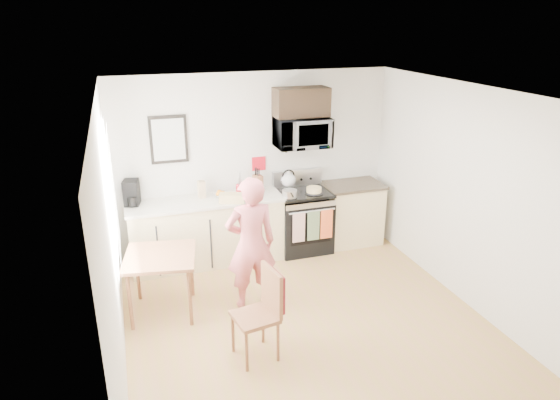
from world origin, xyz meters
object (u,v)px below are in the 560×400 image
object	(u,v)px
person	(251,244)
chair	(267,300)
range	(303,222)
microwave	(302,133)
dining_table	(160,262)
cake	(314,190)

from	to	relation	value
person	chair	distance (m)	0.95
range	chair	bearing A→B (deg)	-118.86
person	microwave	bearing A→B (deg)	-127.84
microwave	chair	bearing A→B (deg)	-117.75
range	dining_table	xyz separation A→B (m)	(-2.16, -1.09, 0.22)
range	dining_table	bearing A→B (deg)	-153.25
dining_table	cake	world-z (taller)	cake
range	cake	bearing A→B (deg)	-52.69
dining_table	microwave	bearing A→B (deg)	28.92
range	chair	size ratio (longest dim) A/B	1.20
range	microwave	xyz separation A→B (m)	(-0.00, 0.10, 1.32)
range	chair	distance (m)	2.53
microwave	chair	size ratio (longest dim) A/B	0.79
cake	range	bearing A→B (deg)	127.31
microwave	cake	bearing A→B (deg)	-66.45
dining_table	chair	size ratio (longest dim) A/B	0.83
range	microwave	distance (m)	1.33
dining_table	cake	distance (m)	2.47
range	person	world-z (taller)	person
person	cake	distance (m)	1.69
person	cake	xyz separation A→B (m)	(1.24, 1.14, 0.15)
microwave	chair	world-z (taller)	microwave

